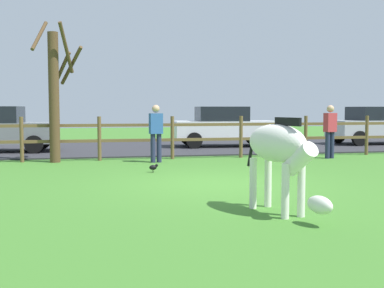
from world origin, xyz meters
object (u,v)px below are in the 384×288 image
object	(u,v)px
bare_tree	(55,91)
parked_car_silver	(377,125)
visitor_left_of_tree	(330,129)
parked_car_white	(224,126)
crow_on_grass	(153,167)
zebra	(280,151)
visitor_right_of_tree	(156,131)

from	to	relation	value
bare_tree	parked_car_silver	xyz separation A→B (m)	(12.76, 3.95, -1.18)
visitor_left_of_tree	bare_tree	bearing A→B (deg)	175.49
parked_car_silver	parked_car_white	size ratio (longest dim) A/B	0.98
bare_tree	visitor_left_of_tree	xyz separation A→B (m)	(8.19, -0.65, -1.12)
crow_on_grass	parked_car_silver	xyz separation A→B (m)	(10.33, 6.77, 0.72)
zebra	crow_on_grass	distance (m)	5.18
zebra	visitor_right_of_tree	world-z (taller)	visitor_right_of_tree
parked_car_silver	bare_tree	bearing A→B (deg)	-162.81
zebra	visitor_left_of_tree	distance (m)	8.47
bare_tree	zebra	bearing A→B (deg)	-65.03
parked_car_white	visitor_left_of_tree	distance (m)	5.09
zebra	parked_car_white	distance (m)	12.07
crow_on_grass	parked_car_silver	distance (m)	12.37
bare_tree	zebra	size ratio (longest dim) A/B	2.14
visitor_left_of_tree	visitor_right_of_tree	bearing A→B (deg)	-179.97
crow_on_grass	zebra	bearing A→B (deg)	-76.44
zebra	visitor_right_of_tree	xyz separation A→B (m)	(-0.84, 7.14, -0.02)
crow_on_grass	parked_car_white	bearing A→B (deg)	61.56
zebra	crow_on_grass	size ratio (longest dim) A/B	8.84
zebra	parked_car_white	size ratio (longest dim) A/B	0.46
bare_tree	parked_car_white	world-z (taller)	bare_tree
zebra	parked_car_white	world-z (taller)	parked_car_white
crow_on_grass	parked_car_silver	size ratio (longest dim) A/B	0.05
visitor_right_of_tree	visitor_left_of_tree	bearing A→B (deg)	0.03
parked_car_silver	visitor_right_of_tree	bearing A→B (deg)	-155.24
zebra	parked_car_silver	world-z (taller)	parked_car_silver
zebra	parked_car_silver	xyz separation A→B (m)	(9.13, 11.74, -0.08)
crow_on_grass	parked_car_white	xyz separation A→B (m)	(3.70, 6.83, 0.72)
parked_car_silver	visitor_left_of_tree	world-z (taller)	visitor_left_of_tree
parked_car_white	parked_car_silver	bearing A→B (deg)	-0.58
bare_tree	visitor_right_of_tree	distance (m)	3.08
visitor_right_of_tree	parked_car_white	bearing A→B (deg)	54.41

